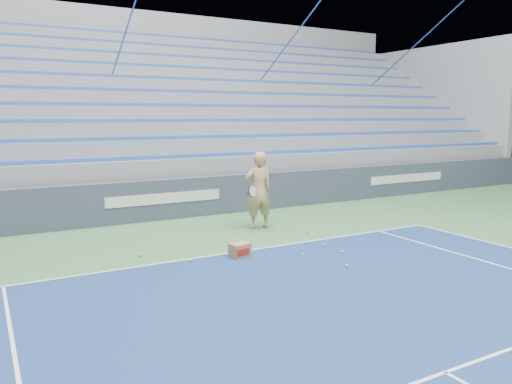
{
  "coord_description": "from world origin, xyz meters",
  "views": [
    {
      "loc": [
        -4.31,
        2.94,
        2.81
      ],
      "look_at": [
        0.95,
        12.38,
        1.15
      ],
      "focal_mm": 35.0,
      "sensor_mm": 36.0,
      "label": 1
    }
  ],
  "objects": [
    {
      "name": "tennis_ball_1",
      "position": [
        2.08,
        10.76,
        0.03
      ],
      "size": [
        0.07,
        0.07,
        0.07
      ],
      "primitive_type": "sphere",
      "color": "#9FD12A",
      "rests_on": "ground"
    },
    {
      "name": "sponsor_barrier",
      "position": [
        0.0,
        15.88,
        0.55
      ],
      "size": [
        30.0,
        0.32,
        1.1
      ],
      "color": "#394257",
      "rests_on": "ground"
    },
    {
      "name": "tennis_player",
      "position": [
        1.72,
        13.63,
        0.97
      ],
      "size": [
        0.98,
        0.89,
        1.93
      ],
      "color": "tan",
      "rests_on": "ground"
    },
    {
      "name": "tennis_ball_3",
      "position": [
        2.08,
        11.39,
        0.03
      ],
      "size": [
        0.07,
        0.07,
        0.07
      ],
      "primitive_type": "sphere",
      "color": "#9FD12A",
      "rests_on": "ground"
    },
    {
      "name": "ball_box",
      "position": [
        0.11,
        11.55,
        0.14
      ],
      "size": [
        0.43,
        0.36,
        0.29
      ],
      "color": "#A0704D",
      "rests_on": "ground"
    },
    {
      "name": "tennis_ball_6",
      "position": [
        2.44,
        12.53,
        0.03
      ],
      "size": [
        0.07,
        0.07,
        0.07
      ],
      "primitive_type": "sphere",
      "color": "#9FD12A",
      "rests_on": "ground"
    },
    {
      "name": "tennis_ball_0",
      "position": [
        -0.88,
        11.71,
        0.03
      ],
      "size": [
        0.07,
        0.07,
        0.07
      ],
      "primitive_type": "sphere",
      "color": "#9FD12A",
      "rests_on": "ground"
    },
    {
      "name": "tennis_ball_5",
      "position": [
        -1.62,
        12.56,
        0.03
      ],
      "size": [
        0.07,
        0.07,
        0.07
      ],
      "primitive_type": "sphere",
      "color": "#9FD12A",
      "rests_on": "ground"
    },
    {
      "name": "tennis_ball_4",
      "position": [
        1.26,
        10.97,
        0.03
      ],
      "size": [
        0.07,
        0.07,
        0.07
      ],
      "primitive_type": "sphere",
      "color": "#9FD12A",
      "rests_on": "ground"
    },
    {
      "name": "bleachers",
      "position": [
        0.0,
        21.6,
        2.36
      ],
      "size": [
        31.0,
        9.15,
        7.3
      ],
      "color": "gray",
      "rests_on": "ground"
    },
    {
      "name": "tennis_ball_2",
      "position": [
        1.54,
        9.96,
        0.03
      ],
      "size": [
        0.07,
        0.07,
        0.07
      ],
      "primitive_type": "sphere",
      "color": "#9FD12A",
      "rests_on": "ground"
    }
  ]
}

